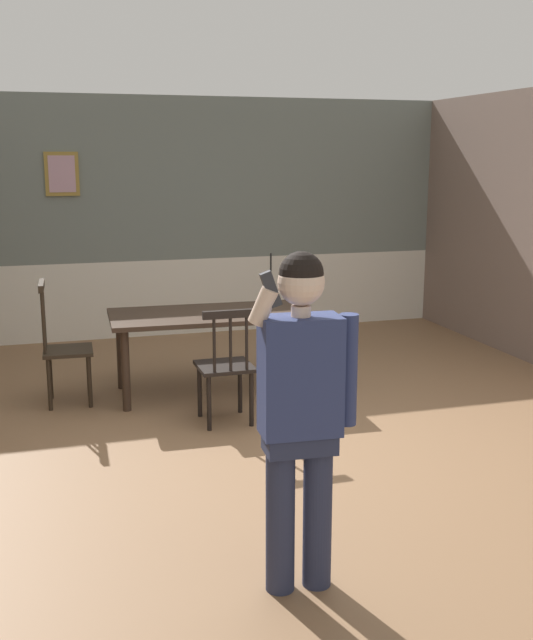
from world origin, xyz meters
TOP-DOWN VIEW (x-y plane):
  - ground_plane at (0.00, 0.00)m, footprint 8.18×8.18m
  - room_back_partition at (-0.00, 3.72)m, footprint 6.19×0.17m
  - dining_table at (-0.30, 1.34)m, footprint 1.70×0.91m
  - chair_near_window at (-0.33, 0.53)m, footprint 0.42×0.42m
  - chair_by_doorway at (-1.52, 1.39)m, footprint 0.42×0.42m
  - person_figure at (-0.53, -1.84)m, footprint 0.53×0.23m

SIDE VIEW (x-z plane):
  - ground_plane at x=0.00m, z-range 0.00..0.00m
  - chair_near_window at x=-0.33m, z-range 0.00..0.93m
  - chair_by_doorway at x=-1.52m, z-range -0.03..1.01m
  - dining_table at x=-0.30m, z-range 0.27..1.00m
  - person_figure at x=-0.53m, z-range 0.11..1.76m
  - room_back_partition at x=0.00m, z-range -0.05..2.66m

